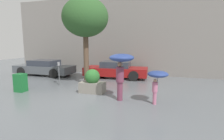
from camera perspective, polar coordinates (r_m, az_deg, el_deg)
ground_plane at (r=7.97m, az=-9.91°, el=-8.85°), size 40.00×40.00×0.00m
building_facade at (r=13.73m, az=2.26°, el=11.19°), size 18.00×0.30×6.00m
planter_box at (r=8.57m, az=-6.41°, el=-3.96°), size 1.20×0.73×1.16m
person_adult at (r=7.08m, az=3.02°, el=1.99°), size 0.99×0.99×1.97m
person_child at (r=6.97m, az=14.60°, el=-2.13°), size 0.80×0.80×1.33m
parked_car_near at (r=12.27m, az=1.23°, el=0.03°), size 4.44×2.05×1.15m
parked_car_far at (r=14.28m, az=-21.20°, el=0.65°), size 4.56×1.90×1.15m
street_tree at (r=10.15m, az=-8.71°, el=16.44°), size 2.56×2.56×4.90m
parking_meter at (r=10.42m, az=-16.98°, el=0.41°), size 0.14×0.14×1.34m
newspaper_box at (r=9.83m, az=-27.70°, el=-3.68°), size 0.50×0.44×0.90m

